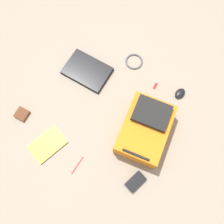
% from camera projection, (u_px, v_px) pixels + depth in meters
% --- Properties ---
extents(ground_plane, '(3.57, 3.57, 0.00)m').
position_uv_depth(ground_plane, '(110.00, 114.00, 1.91)').
color(ground_plane, gray).
extents(backpack, '(0.42, 0.50, 0.21)m').
position_uv_depth(backpack, '(145.00, 129.00, 1.77)').
color(backpack, orange).
rests_on(backpack, ground_plane).
extents(laptop, '(0.38, 0.29, 0.03)m').
position_uv_depth(laptop, '(87.00, 71.00, 1.99)').
color(laptop, black).
rests_on(laptop, ground_plane).
extents(book_comic, '(0.20, 0.27, 0.02)m').
position_uv_depth(book_comic, '(48.00, 144.00, 1.83)').
color(book_comic, silver).
rests_on(book_comic, ground_plane).
extents(computer_mouse, '(0.07, 0.10, 0.03)m').
position_uv_depth(computer_mouse, '(180.00, 93.00, 1.94)').
color(computer_mouse, black).
rests_on(computer_mouse, ground_plane).
extents(cable_coil, '(0.14, 0.14, 0.01)m').
position_uv_depth(cable_coil, '(134.00, 61.00, 2.03)').
color(cable_coil, '#4C4C51').
rests_on(cable_coil, ground_plane).
extents(power_brick, '(0.10, 0.15, 0.03)m').
position_uv_depth(power_brick, '(135.00, 181.00, 1.74)').
color(power_brick, black).
rests_on(power_brick, ground_plane).
extents(pen_black, '(0.02, 0.14, 0.01)m').
position_uv_depth(pen_black, '(77.00, 165.00, 1.79)').
color(pen_black, red).
rests_on(pen_black, ground_plane).
extents(earbud_pouch, '(0.10, 0.10, 0.02)m').
position_uv_depth(earbud_pouch, '(22.00, 114.00, 1.89)').
color(earbud_pouch, '#59331E').
rests_on(earbud_pouch, ground_plane).
extents(usb_stick, '(0.03, 0.06, 0.01)m').
position_uv_depth(usb_stick, '(155.00, 86.00, 1.97)').
color(usb_stick, '#B21919').
rests_on(usb_stick, ground_plane).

